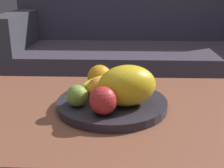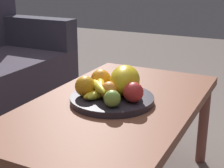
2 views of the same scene
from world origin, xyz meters
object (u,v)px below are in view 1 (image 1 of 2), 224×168
(orange_left, at_px, (100,77))
(apple_left, at_px, (103,101))
(fruit_bowl, at_px, (112,104))
(orange_front, at_px, (99,89))
(banana_bunch, at_px, (104,86))
(couch, at_px, (136,59))
(melon_large_front, at_px, (127,86))
(coffee_table, at_px, (115,124))
(orange_right, at_px, (131,78))
(apple_front, at_px, (77,96))

(orange_left, xyz_separation_m, apple_left, (0.02, -0.19, -0.00))
(fruit_bowl, bearing_deg, orange_front, -171.20)
(apple_left, bearing_deg, banana_bunch, 92.57)
(couch, xyz_separation_m, melon_large_front, (-0.08, -1.21, 0.23))
(coffee_table, bearing_deg, apple_left, -106.68)
(coffee_table, relative_size, banana_bunch, 6.19)
(orange_right, bearing_deg, couch, 86.49)
(coffee_table, xyz_separation_m, couch, (0.12, 1.18, -0.10))
(couch, bearing_deg, apple_left, -96.41)
(orange_right, bearing_deg, banana_bunch, -153.58)
(orange_left, bearing_deg, fruit_bowl, -65.24)
(coffee_table, bearing_deg, banana_bunch, 125.12)
(orange_front, distance_m, banana_bunch, 0.05)
(fruit_bowl, bearing_deg, apple_front, -153.03)
(apple_front, bearing_deg, orange_left, 70.03)
(coffee_table, distance_m, melon_large_front, 0.14)
(apple_front, xyz_separation_m, banana_bunch, (0.07, 0.09, -0.00))
(orange_front, bearing_deg, fruit_bowl, 8.80)
(melon_large_front, bearing_deg, coffee_table, 143.03)
(coffee_table, bearing_deg, melon_large_front, -36.97)
(coffee_table, bearing_deg, fruit_bowl, 135.31)
(fruit_bowl, height_order, apple_left, apple_left)
(fruit_bowl, distance_m, orange_right, 0.11)
(apple_left, bearing_deg, apple_front, 147.37)
(orange_front, distance_m, orange_left, 0.10)
(coffee_table, bearing_deg, orange_front, 177.66)
(apple_front, distance_m, apple_left, 0.09)
(apple_front, bearing_deg, orange_right, 40.16)
(melon_large_front, xyz_separation_m, orange_right, (0.01, 0.11, -0.02))
(apple_left, bearing_deg, couch, 83.59)
(fruit_bowl, bearing_deg, coffee_table, -44.69)
(couch, bearing_deg, melon_large_front, -93.80)
(fruit_bowl, bearing_deg, banana_bunch, 122.70)
(orange_front, bearing_deg, apple_left, -78.09)
(apple_left, height_order, banana_bunch, apple_left)
(melon_large_front, distance_m, banana_bunch, 0.11)
(melon_large_front, distance_m, apple_front, 0.14)
(orange_front, relative_size, apple_front, 1.16)
(coffee_table, height_order, apple_left, apple_left)
(orange_front, height_order, apple_left, apple_left)
(banana_bunch, bearing_deg, fruit_bowl, -57.30)
(coffee_table, xyz_separation_m, orange_front, (-0.05, 0.00, 0.11))
(couch, relative_size, banana_bunch, 10.07)
(couch, distance_m, melon_large_front, 1.23)
(fruit_bowl, height_order, banana_bunch, banana_bunch)
(banana_bunch, bearing_deg, orange_left, 108.44)
(couch, bearing_deg, banana_bunch, -97.48)
(fruit_bowl, relative_size, apple_left, 4.32)
(fruit_bowl, distance_m, orange_front, 0.06)
(fruit_bowl, relative_size, banana_bunch, 1.94)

